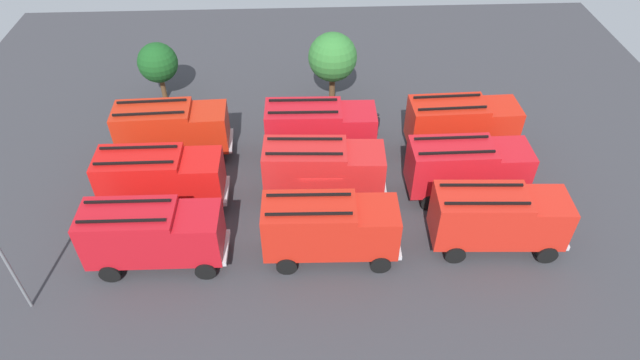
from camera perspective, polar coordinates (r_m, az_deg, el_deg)
ground_plane at (r=33.07m, az=0.00°, el=-1.82°), size 55.11×55.11×0.00m
fire_truck_0 at (r=29.28m, az=-17.18°, el=-5.40°), size 7.22×2.80×3.88m
fire_truck_1 at (r=28.31m, az=0.99°, el=-4.95°), size 7.26×2.89×3.88m
fire_truck_2 at (r=30.33m, az=18.20°, el=-3.72°), size 7.30×3.01×3.88m
fire_truck_3 at (r=32.50m, az=-16.39°, el=0.29°), size 7.20×2.75×3.88m
fire_truck_4 at (r=31.75m, az=0.32°, el=1.19°), size 7.31×3.04×3.88m
fire_truck_5 at (r=33.04m, az=15.20°, el=1.34°), size 7.22×2.80×3.88m
fire_truck_6 at (r=36.20m, az=-15.28°, el=5.26°), size 7.28×2.96×3.88m
fire_truck_7 at (r=35.00m, az=-0.01°, el=5.53°), size 7.25×2.87×3.88m
fire_truck_8 at (r=36.58m, az=14.65°, el=5.81°), size 7.27×2.94×3.88m
firefighter_0 at (r=39.30m, az=14.18°, el=6.35°), size 0.48×0.39×1.60m
firefighter_1 at (r=37.68m, az=5.97°, el=5.95°), size 0.36×0.47×1.69m
firefighter_2 at (r=39.52m, az=12.86°, el=6.95°), size 0.47×0.46×1.72m
tree_0 at (r=41.99m, az=-16.67°, el=11.70°), size 2.90×2.90×4.49m
tree_1 at (r=39.71m, az=1.33°, el=12.76°), size 3.50×3.50×5.42m
traffic_cone_0 at (r=38.14m, az=-5.12°, el=5.27°), size 0.39×0.39×0.56m
lamppost at (r=28.64m, az=-30.47°, el=-6.66°), size 0.36×0.36×6.71m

